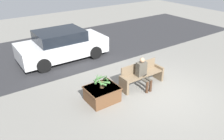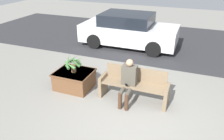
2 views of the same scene
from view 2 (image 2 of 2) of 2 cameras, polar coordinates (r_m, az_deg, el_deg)
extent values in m
plane|color=gray|center=(5.39, 5.01, -12.44)|extent=(30.00, 30.00, 0.00)
cube|color=#2D2D30|center=(10.70, 14.46, 7.17)|extent=(20.00, 6.00, 0.01)
cube|color=#7A664C|center=(6.13, -2.35, -3.77)|extent=(0.09, 0.49, 0.59)
cube|color=#7A664C|center=(5.75, 14.01, -6.84)|extent=(0.09, 0.49, 0.59)
cube|color=#7A664C|center=(5.79, 5.62, -3.84)|extent=(1.66, 0.45, 0.04)
cube|color=#7A664C|center=(5.88, 6.33, -1.00)|extent=(1.66, 0.04, 0.39)
cube|color=#4C473D|center=(5.65, 4.58, -1.31)|extent=(0.38, 0.22, 0.53)
sphere|color=tan|center=(5.47, 4.65, 1.90)|extent=(0.18, 0.18, 0.18)
cylinder|color=#4C473D|center=(5.63, 2.92, -5.07)|extent=(0.11, 0.46, 0.11)
cylinder|color=#4C473D|center=(5.59, 4.60, -5.40)|extent=(0.11, 0.46, 0.11)
cylinder|color=#472D1E|center=(5.56, 2.10, -8.10)|extent=(0.10, 0.10, 0.45)
cylinder|color=#472D1E|center=(5.52, 3.80, -8.45)|extent=(0.10, 0.10, 0.45)
cube|color=black|center=(5.54, 3.81, -3.92)|extent=(0.07, 0.09, 0.12)
cube|color=brown|center=(6.53, -9.78, -2.48)|extent=(1.01, 0.85, 0.52)
cube|color=brown|center=(6.42, -9.94, -0.59)|extent=(1.06, 0.90, 0.04)
cylinder|color=brown|center=(6.36, -10.03, 0.45)|extent=(0.14, 0.14, 0.22)
cone|color=#427538|center=(6.17, -9.22, 2.15)|extent=(0.16, 0.35, 0.33)
cone|color=#427538|center=(6.33, -8.63, 2.33)|extent=(0.34, 0.32, 0.24)
cone|color=#427538|center=(6.43, -9.45, 2.61)|extent=(0.40, 0.11, 0.23)
cone|color=#427538|center=(6.43, -10.49, 2.72)|extent=(0.34, 0.32, 0.26)
cone|color=#427538|center=(6.31, -11.47, 2.49)|extent=(0.16, 0.36, 0.32)
cone|color=#427538|center=(6.25, -11.80, 1.50)|extent=(0.35, 0.33, 0.19)
cone|color=#427538|center=(6.15, -11.10, 1.32)|extent=(0.40, 0.11, 0.22)
cone|color=#427538|center=(6.13, -9.94, 1.90)|extent=(0.32, 0.29, 0.32)
cube|color=silver|center=(9.76, 4.42, 9.61)|extent=(4.14, 1.80, 0.74)
cube|color=black|center=(9.64, 3.95, 13.16)|extent=(2.15, 1.66, 0.48)
cylinder|color=black|center=(8.73, 10.68, 5.36)|extent=(0.62, 0.18, 0.62)
cylinder|color=black|center=(10.42, 12.71, 8.61)|extent=(0.62, 0.18, 0.62)
cylinder|color=black|center=(9.49, -4.76, 7.44)|extent=(0.62, 0.18, 0.62)
cylinder|color=black|center=(11.06, -0.67, 10.28)|extent=(0.62, 0.18, 0.62)
camera|label=1|loc=(6.45, -78.40, 15.29)|focal=35.00mm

